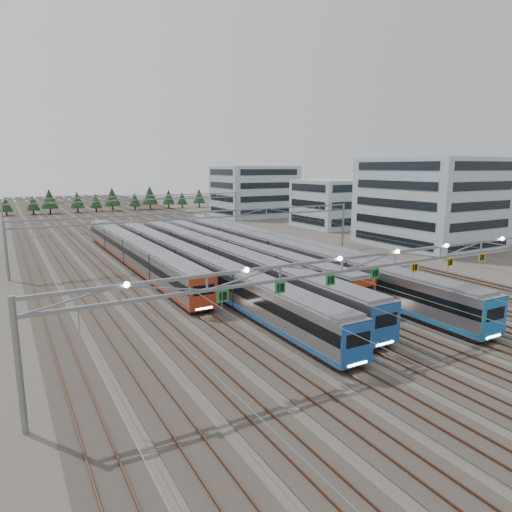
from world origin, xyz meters
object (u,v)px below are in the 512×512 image
train_e (277,253)px  depot_bldg_north (254,191)px  depot_bldg_south (428,202)px  train_b (187,261)px  gantry_far (133,202)px  gantry_mid (205,220)px  train_f (263,241)px  depot_bldg_mid (331,204)px  gantry_near (395,261)px  train_a (133,251)px  train_d (235,251)px  train_c (219,258)px

train_e → depot_bldg_north: (32.74, 66.10, 5.16)m
depot_bldg_north → depot_bldg_south: bearing=-87.8°
train_b → train_e: 13.59m
train_b → gantry_far: size_ratio=1.22×
train_e → gantry_mid: 13.35m
gantry_mid → depot_bldg_north: size_ratio=2.56×
train_f → depot_bldg_mid: size_ratio=4.13×
gantry_near → depot_bldg_mid: depot_bldg_mid is taller
train_a → depot_bldg_mid: bearing=21.9°
train_d → depot_bldg_south: size_ratio=2.56×
gantry_mid → gantry_near: bearing=-90.1°
train_d → depot_bldg_north: depot_bldg_north is taller
train_b → depot_bldg_mid: 59.73m
depot_bldg_south → depot_bldg_north: (-2.45, 62.91, -0.69)m
depot_bldg_north → train_a: bearing=-133.2°
gantry_far → train_d: bearing=-87.5°
train_b → train_c: train_c is taller
train_f → depot_bldg_north: (28.24, 54.19, 5.41)m
train_d → gantry_near: size_ratio=1.00×
gantry_far → train_f: bearing=-75.6°
gantry_mid → depot_bldg_south: size_ratio=2.56×
train_d → train_a: bearing=151.6°
depot_bldg_mid → depot_bldg_south: bearing=-92.5°
train_a → gantry_far: 45.38m
train_f → depot_bldg_south: bearing=-15.9°
train_d → gantry_mid: size_ratio=1.00×
train_d → depot_bldg_mid: (41.05, 29.22, 3.58)m
train_b → gantry_mid: gantry_mid is taller
train_d → depot_bldg_mid: 50.52m
train_c → train_f: (13.50, 11.14, -0.23)m
train_c → train_f: train_c is taller
train_a → gantry_far: gantry_far is taller
train_f → depot_bldg_north: size_ratio=3.00×
train_e → train_a: bearing=146.3°
train_f → depot_bldg_mid: bearing=34.5°
train_d → train_e: size_ratio=0.83×
train_d → gantry_mid: bearing=110.3°
depot_bldg_mid → train_e: bearing=-137.1°
train_b → gantry_mid: 12.19m
train_c → train_d: 5.97m
train_b → depot_bldg_north: depot_bldg_north is taller
train_a → gantry_mid: (11.25, -1.23, 4.12)m
train_d → depot_bldg_north: size_ratio=2.56×
gantry_far → depot_bldg_south: bearing=-51.4°
train_a → depot_bldg_south: size_ratio=2.48×
gantry_near → depot_bldg_mid: 76.70m
train_e → gantry_near: size_ratio=1.21×
gantry_near → gantry_far: (0.05, 85.12, -0.70)m
train_f → depot_bldg_north: depot_bldg_north is taller
train_c → train_e: size_ratio=0.93×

